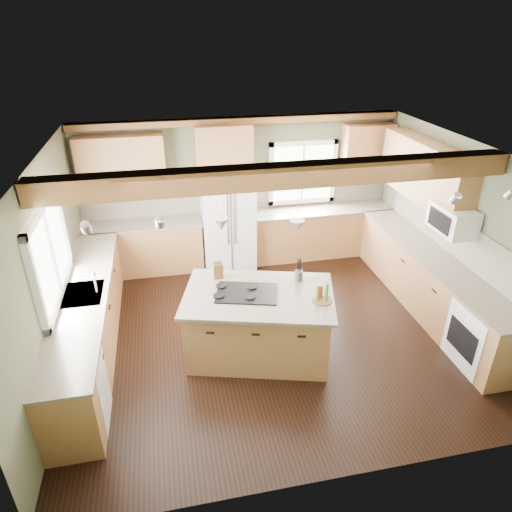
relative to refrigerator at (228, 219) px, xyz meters
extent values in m
plane|color=black|center=(0.30, -2.12, -0.90)|extent=(5.60, 5.60, 0.00)
plane|color=silver|center=(0.30, -2.12, 1.70)|extent=(5.60, 5.60, 0.00)
plane|color=#50563D|center=(0.30, 0.38, 0.40)|extent=(5.60, 0.00, 5.60)
plane|color=#50563D|center=(-2.50, -2.12, 0.40)|extent=(0.00, 5.00, 5.00)
plane|color=#50563D|center=(3.10, -2.12, 0.40)|extent=(0.00, 5.00, 5.00)
cube|color=brown|center=(0.30, -2.55, 1.57)|extent=(5.55, 0.26, 0.26)
cube|color=brown|center=(0.30, 0.28, 1.64)|extent=(5.55, 0.20, 0.10)
cube|color=brown|center=(0.30, 0.36, 0.31)|extent=(5.58, 0.03, 0.58)
cube|color=brown|center=(3.08, -2.07, 0.31)|extent=(0.03, 3.70, 0.58)
cube|color=brown|center=(-1.49, 0.08, -0.46)|extent=(2.02, 0.60, 0.88)
cube|color=#4F453A|center=(-1.49, 0.08, 0.00)|extent=(2.06, 0.64, 0.04)
cube|color=brown|center=(1.79, 0.08, -0.46)|extent=(2.62, 0.60, 0.88)
cube|color=#4F453A|center=(1.79, 0.08, 0.00)|extent=(2.66, 0.64, 0.04)
cube|color=brown|center=(-2.20, -2.07, -0.46)|extent=(0.60, 3.70, 0.88)
cube|color=#4F453A|center=(-2.20, -2.07, 0.00)|extent=(0.64, 3.74, 0.04)
cube|color=brown|center=(2.80, -2.07, -0.46)|extent=(0.60, 3.70, 0.88)
cube|color=#4F453A|center=(2.80, -2.07, 0.00)|extent=(0.64, 3.74, 0.04)
cube|color=brown|center=(-1.69, 0.21, 1.05)|extent=(1.40, 0.35, 0.90)
cube|color=brown|center=(0.00, 0.21, 1.25)|extent=(0.96, 0.35, 0.70)
cube|color=brown|center=(2.92, -1.22, 1.05)|extent=(0.35, 2.20, 0.90)
cube|color=brown|center=(2.60, 0.21, 1.05)|extent=(0.90, 0.35, 0.90)
cube|color=white|center=(-2.48, -2.07, 0.65)|extent=(0.04, 1.60, 1.05)
cube|color=white|center=(1.45, 0.36, 0.65)|extent=(1.10, 0.04, 1.00)
cube|color=#262628|center=(-2.20, -2.07, 0.01)|extent=(0.50, 0.65, 0.03)
cylinder|color=#B2B2B7|center=(-2.02, -2.07, 0.15)|extent=(0.02, 0.02, 0.28)
cube|color=white|center=(-2.19, -3.37, -0.47)|extent=(0.60, 0.60, 0.84)
cube|color=white|center=(2.79, -3.37, -0.47)|extent=(0.60, 0.72, 0.84)
cube|color=white|center=(2.88, -2.17, 0.65)|extent=(0.40, 0.70, 0.38)
cone|color=#B2B2B7|center=(-0.42, -2.43, 0.98)|extent=(0.18, 0.18, 0.16)
cone|color=#B2B2B7|center=(0.45, -2.67, 0.98)|extent=(0.18, 0.18, 0.16)
cube|color=white|center=(0.00, 0.00, 0.00)|extent=(0.90, 0.74, 1.80)
cube|color=brown|center=(0.01, -2.55, -0.46)|extent=(2.02, 1.54, 0.88)
cube|color=#4F453A|center=(0.01, -2.55, 0.00)|extent=(2.17, 1.68, 0.04)
cube|color=black|center=(-0.13, -2.51, 0.03)|extent=(0.89, 0.71, 0.02)
cube|color=#592F1A|center=(-0.44, -2.03, 0.13)|extent=(0.13, 0.10, 0.21)
cylinder|color=#49423A|center=(0.61, -2.32, 0.09)|extent=(0.15, 0.15, 0.15)
camera|label=1|loc=(-1.03, -7.38, 3.16)|focal=32.00mm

